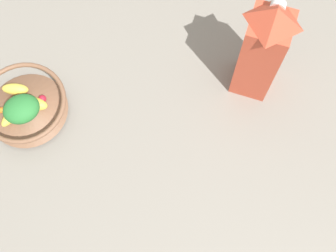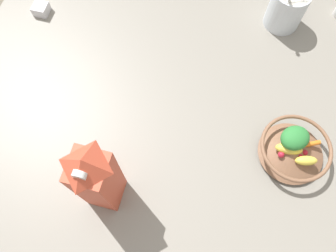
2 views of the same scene
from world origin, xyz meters
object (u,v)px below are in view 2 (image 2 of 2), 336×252
Objects in this scene: milk_carton at (97,179)px; spice_jar at (41,9)px; yogurt_tub at (287,6)px; fruit_bowl at (294,149)px.

milk_carton is 0.65m from spice_jar.
yogurt_tub is (0.36, 0.66, -0.07)m from milk_carton.
yogurt_tub is 5.12× the size of spice_jar.
yogurt_tub is at bearing 11.79° from spice_jar.
milk_carton reaches higher than spice_jar.
fruit_bowl is 0.64× the size of milk_carton.
milk_carton is (-0.44, -0.22, 0.10)m from fruit_bowl.
spice_jar is at bearing 128.20° from milk_carton.
milk_carton is 1.22× the size of yogurt_tub.
yogurt_tub is at bearing 61.45° from milk_carton.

